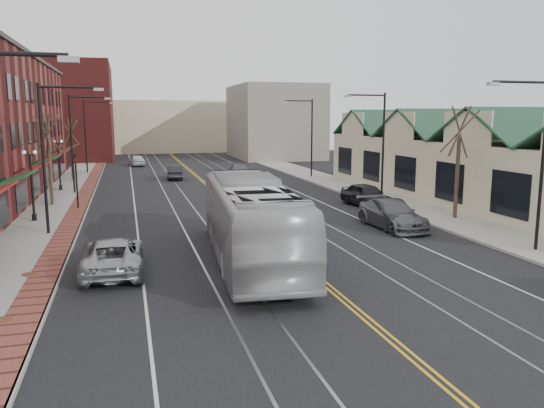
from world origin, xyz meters
TOP-DOWN VIEW (x-y plane):
  - ground at (0.00, 0.00)m, footprint 160.00×160.00m
  - sidewalk_left at (-12.00, 20.00)m, footprint 4.00×120.00m
  - sidewalk_right at (12.00, 20.00)m, footprint 4.00×120.00m
  - building_right at (18.00, 20.00)m, footprint 8.00×36.00m
  - backdrop_left at (-16.00, 70.00)m, footprint 14.00×18.00m
  - backdrop_mid at (0.00, 85.00)m, footprint 22.00×14.00m
  - backdrop_right at (15.00, 65.00)m, footprint 12.00×16.00m
  - streetlight_l_1 at (-11.05, 16.00)m, footprint 3.33×0.25m
  - streetlight_l_2 at (-11.05, 32.00)m, footprint 3.33×0.25m
  - streetlight_l_3 at (-11.05, 48.00)m, footprint 3.33×0.25m
  - streetlight_r_0 at (11.05, 6.00)m, footprint 3.33×0.25m
  - streetlight_r_1 at (11.05, 22.00)m, footprint 3.33×0.25m
  - streetlight_r_2 at (11.05, 38.00)m, footprint 3.33×0.25m
  - lamppost_l_2 at (-12.80, 20.00)m, footprint 0.84×0.28m
  - lamppost_l_3 at (-12.80, 34.00)m, footprint 0.84×0.28m
  - tree_left_near at (-12.50, 26.00)m, footprint 1.78×1.37m
  - tree_left_far at (-12.50, 42.00)m, footprint 1.66×1.28m
  - tree_right_mid at (12.50, 14.00)m, footprint 1.90×1.46m
  - manhole_mid at (-11.20, 3.00)m, footprint 0.60×0.60m
  - manhole_far at (-11.20, 8.00)m, footprint 0.60×0.60m
  - traffic_signal at (-10.60, 24.00)m, footprint 0.18×0.15m
  - transit_bus at (-2.00, 8.12)m, footprint 4.18×13.53m
  - parked_suv at (-7.94, 7.88)m, footprint 2.54×5.36m
  - parked_car_b at (7.50, 13.10)m, footprint 2.21×4.99m
  - parked_car_c at (7.50, 12.81)m, footprint 2.46×5.65m
  - parked_car_d at (9.30, 19.97)m, footprint 2.61×5.10m
  - distant_car_left at (-2.45, 40.40)m, footprint 1.92×4.40m
  - distant_car_right at (4.34, 40.78)m, footprint 2.28×4.87m
  - distant_car_far at (-5.98, 56.44)m, footprint 2.32×4.53m

SIDE VIEW (x-z plane):
  - ground at x=0.00m, z-range 0.00..0.00m
  - sidewalk_left at x=-12.00m, z-range 0.00..0.15m
  - sidewalk_right at x=12.00m, z-range 0.00..0.15m
  - manhole_mid at x=-11.20m, z-range 0.15..0.17m
  - manhole_far at x=-11.20m, z-range 0.15..0.17m
  - distant_car_right at x=4.34m, z-range 0.00..1.37m
  - distant_car_left at x=-2.45m, z-range 0.00..1.41m
  - distant_car_far at x=-5.98m, z-range 0.00..1.47m
  - parked_suv at x=-7.94m, z-range 0.00..1.48m
  - parked_car_b at x=7.50m, z-range 0.00..1.59m
  - parked_car_c at x=7.50m, z-range 0.00..1.62m
  - parked_car_d at x=9.30m, z-range 0.00..1.66m
  - transit_bus at x=-2.00m, z-range 0.00..3.71m
  - lamppost_l_2 at x=-12.80m, z-range 0.07..4.34m
  - lamppost_l_3 at x=-12.80m, z-range 0.07..4.34m
  - building_right at x=18.00m, z-range 0.00..4.60m
  - traffic_signal at x=-10.60m, z-range 0.45..4.25m
  - tree_left_far at x=-12.50m, z-range 0.26..6.29m
  - tree_left_near at x=-12.50m, z-range 0.27..6.75m
  - tree_right_mid at x=12.50m, z-range 0.28..7.22m
  - backdrop_mid at x=0.00m, z-range 0.00..9.00m
  - streetlight_l_1 at x=-11.05m, z-range 1.03..9.03m
  - streetlight_l_2 at x=-11.05m, z-range 1.03..9.03m
  - streetlight_l_3 at x=-11.05m, z-range 1.03..9.03m
  - streetlight_r_0 at x=11.05m, z-range 1.03..9.03m
  - streetlight_r_1 at x=11.05m, z-range 1.03..9.03m
  - streetlight_r_2 at x=11.05m, z-range 1.03..9.03m
  - backdrop_right at x=15.00m, z-range 0.00..11.00m
  - backdrop_left at x=-16.00m, z-range 0.00..14.00m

